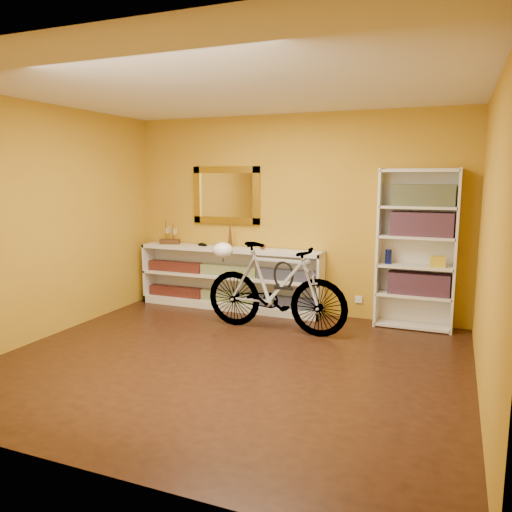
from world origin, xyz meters
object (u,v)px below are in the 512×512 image
at_px(helmet, 223,250).
at_px(console_unit, 230,278).
at_px(bicycle, 275,288).
at_px(bookcase, 416,250).

bearing_deg(helmet, console_unit, 108.99).
bearing_deg(bicycle, console_unit, 54.13).
bearing_deg(console_unit, bicycle, -38.33).
xyz_separation_m(console_unit, helmet, (0.24, -0.70, 0.50)).
bearing_deg(bicycle, bookcase, -60.76).
bearing_deg(bookcase, console_unit, -179.41).
xyz_separation_m(bookcase, helmet, (-2.18, -0.73, -0.03)).
relative_size(console_unit, bookcase, 1.37).
distance_m(bookcase, bicycle, 1.73).
xyz_separation_m(bicycle, helmet, (-0.68, 0.03, 0.40)).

